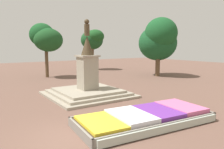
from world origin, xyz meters
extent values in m
plane|color=brown|center=(0.00, 0.00, 0.00)|extent=(84.95, 84.95, 0.00)
cube|color=#38281C|center=(3.41, -0.40, 0.18)|extent=(6.51, 3.19, 0.35)
cube|color=gray|center=(3.27, -1.72, 0.20)|extent=(6.46, 0.77, 0.39)
cube|color=gray|center=(3.55, 0.92, 0.20)|extent=(6.46, 0.77, 0.39)
cube|color=gray|center=(0.23, -0.07, 0.20)|extent=(0.38, 2.75, 0.39)
cube|color=gray|center=(6.58, -0.73, 0.20)|extent=(0.38, 2.75, 0.39)
cube|color=yellow|center=(1.14, -0.16, 0.42)|extent=(1.75, 2.50, 0.12)
cube|color=white|center=(2.65, -0.32, 0.46)|extent=(1.75, 2.50, 0.21)
cube|color=#72339E|center=(4.17, -0.48, 0.45)|extent=(1.75, 2.50, 0.19)
cube|color=#D86699|center=(5.68, -0.63, 0.46)|extent=(1.75, 2.50, 0.22)
cube|color=#B2BCAD|center=(3.27, -1.77, 0.19)|extent=(6.15, 0.83, 0.32)
cube|color=gray|center=(3.88, 6.13, 0.08)|extent=(5.50, 5.50, 0.16)
cube|color=#9F9480|center=(3.88, 6.13, 0.24)|extent=(4.78, 4.78, 0.16)
cube|color=#9F9580|center=(3.88, 6.13, 0.40)|extent=(4.06, 4.06, 0.16)
cube|color=#9E937F|center=(3.88, 6.13, 1.65)|extent=(1.17, 1.17, 2.33)
cube|color=#9E937F|center=(3.88, 6.13, 2.87)|extent=(1.38, 1.38, 0.12)
cone|color=#473823|center=(3.88, 6.13, 3.62)|extent=(0.88, 0.88, 1.36)
cylinder|color=#473823|center=(3.88, 6.13, 4.69)|extent=(0.37, 0.37, 0.79)
sphere|color=#473823|center=(3.88, 6.13, 5.26)|extent=(0.35, 0.35, 0.35)
cylinder|color=#473823|center=(3.95, 6.36, 4.85)|extent=(0.26, 0.61, 0.59)
cylinder|color=brown|center=(12.59, 21.04, 1.73)|extent=(0.45, 0.45, 3.45)
ellipsoid|color=#1C4E20|center=(13.00, 20.86, 4.99)|extent=(2.66, 2.62, 2.03)
ellipsoid|color=#1B4922|center=(12.79, 21.48, 4.46)|extent=(3.42, 3.05, 2.90)
cylinder|color=brown|center=(4.44, 17.12, 1.65)|extent=(0.37, 0.37, 3.30)
ellipsoid|color=#194F22|center=(4.09, 17.40, 4.83)|extent=(2.75, 2.70, 2.61)
ellipsoid|color=#1B4A20|center=(4.54, 16.55, 4.23)|extent=(3.19, 2.93, 2.57)
ellipsoid|color=#184D22|center=(4.50, 16.58, 4.32)|extent=(2.85, 2.71, 2.49)
cylinder|color=brown|center=(15.62, 10.62, 1.36)|extent=(0.53, 0.53, 2.71)
ellipsoid|color=#195025|center=(15.64, 10.26, 5.04)|extent=(3.63, 3.82, 3.61)
ellipsoid|color=#194E27|center=(16.06, 11.13, 3.93)|extent=(4.66, 4.44, 4.18)
camera|label=1|loc=(-3.38, -7.69, 3.59)|focal=35.00mm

